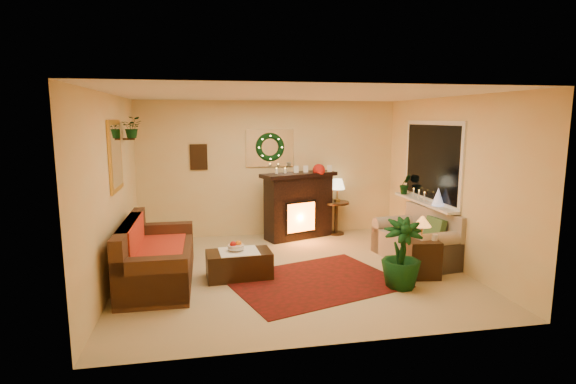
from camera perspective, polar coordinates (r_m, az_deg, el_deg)
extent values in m
plane|color=beige|center=(6.85, 0.55, -10.01)|extent=(5.00, 5.00, 0.00)
plane|color=white|center=(6.47, 0.59, 12.26)|extent=(5.00, 5.00, 0.00)
plane|color=#EFD88C|center=(8.74, -2.32, 2.98)|extent=(5.00, 5.00, 0.00)
plane|color=#EFD88C|center=(4.39, 6.33, -3.53)|extent=(5.00, 5.00, 0.00)
plane|color=#EFD88C|center=(6.53, -21.48, 0.14)|extent=(4.50, 4.50, 0.00)
plane|color=#EFD88C|center=(7.44, 19.82, 1.29)|extent=(4.50, 4.50, 0.00)
cube|color=maroon|center=(6.44, 3.29, -11.26)|extent=(2.63, 2.27, 0.01)
cube|color=#4E2E24|center=(6.58, -16.16, -7.27)|extent=(0.91, 2.04, 0.87)
cube|color=red|center=(6.74, -16.53, -6.67)|extent=(0.81, 1.31, 0.02)
cube|color=black|center=(8.57, 1.35, -2.23)|extent=(1.36, 0.83, 1.19)
sphere|color=#B0170F|center=(8.50, 3.94, 2.78)|extent=(0.23, 0.23, 0.23)
cylinder|color=white|center=(8.32, -1.47, 2.38)|extent=(0.06, 0.06, 0.17)
cylinder|color=silver|center=(8.37, -0.37, 2.42)|extent=(0.06, 0.06, 0.17)
cube|color=white|center=(8.68, -2.32, 5.59)|extent=(0.92, 0.02, 0.72)
torus|color=#194719|center=(8.64, -2.28, 5.70)|extent=(0.55, 0.11, 0.55)
cube|color=#381E11|center=(8.60, -11.27, 4.37)|extent=(0.32, 0.03, 0.48)
cube|color=gold|center=(6.77, -21.08, 4.31)|extent=(0.03, 0.84, 1.00)
imported|color=#194719|center=(7.47, -19.10, 6.53)|extent=(0.33, 0.28, 0.36)
cube|color=tan|center=(7.51, 16.03, -5.29)|extent=(1.03, 1.54, 0.83)
cube|color=white|center=(7.88, 17.81, 3.66)|extent=(0.03, 1.86, 1.36)
cube|color=black|center=(7.87, 17.72, 3.66)|extent=(0.02, 1.70, 1.22)
cube|color=white|center=(7.92, 16.90, -1.24)|extent=(0.22, 1.86, 0.04)
cone|color=white|center=(7.54, 18.53, -0.53)|extent=(0.19, 0.19, 0.28)
imported|color=#1A3A13|center=(8.50, 14.67, 1.03)|extent=(0.26, 0.21, 0.48)
cylinder|color=black|center=(8.91, 6.12, -3.30)|extent=(0.64, 0.64, 0.65)
cone|color=#FEF0B5|center=(8.83, 6.28, 0.25)|extent=(0.30, 0.30, 0.46)
cube|color=#502D1E|center=(6.85, 16.62, -8.05)|extent=(0.50, 0.50, 0.54)
cone|color=gold|center=(6.75, 16.68, -4.12)|extent=(0.26, 0.26, 0.38)
cube|color=black|center=(6.57, -6.24, -9.01)|extent=(0.95, 0.56, 0.39)
cylinder|color=silver|center=(6.52, -6.63, -6.94)|extent=(0.24, 0.24, 0.05)
imported|color=#10451A|center=(6.28, 14.21, -7.81)|extent=(1.87, 1.87, 2.84)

